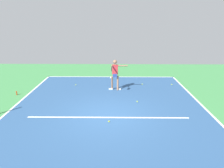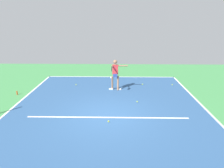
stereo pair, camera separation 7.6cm
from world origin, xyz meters
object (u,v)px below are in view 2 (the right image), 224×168
(tennis_player, at_px, (115,73))
(tennis_ball_far_corner, at_px, (137,102))
(tennis_ball_centre_court, at_px, (143,84))
(water_bottle, at_px, (17,93))
(tennis_ball_near_service_line, at_px, (109,121))
(tennis_ball_near_player, at_px, (76,85))
(tennis_ball_by_baseline, at_px, (172,85))

(tennis_player, relative_size, tennis_ball_far_corner, 27.78)
(tennis_player, height_order, tennis_ball_centre_court, tennis_player)
(tennis_ball_far_corner, relative_size, water_bottle, 0.30)
(tennis_ball_near_service_line, bearing_deg, tennis_ball_near_player, -64.98)
(tennis_player, height_order, tennis_ball_by_baseline, tennis_player)
(tennis_ball_near_service_line, height_order, tennis_ball_centre_court, same)
(tennis_ball_far_corner, relative_size, tennis_ball_centre_court, 1.00)
(tennis_ball_near_service_line, height_order, tennis_ball_near_player, same)
(tennis_ball_near_player, xyz_separation_m, water_bottle, (2.99, 1.80, 0.08))
(tennis_ball_far_corner, bearing_deg, water_bottle, -8.22)
(tennis_ball_near_service_line, bearing_deg, tennis_ball_centre_court, -111.92)
(tennis_ball_far_corner, bearing_deg, tennis_ball_near_service_line, 56.82)
(water_bottle, bearing_deg, tennis_ball_far_corner, 171.78)
(tennis_ball_centre_court, bearing_deg, tennis_ball_by_baseline, 178.73)
(water_bottle, bearing_deg, tennis_ball_centre_court, -165.03)
(tennis_player, height_order, tennis_ball_near_player, tennis_player)
(tennis_ball_far_corner, bearing_deg, tennis_ball_centre_court, -102.35)
(tennis_player, height_order, tennis_ball_far_corner, tennis_player)
(tennis_ball_near_service_line, relative_size, water_bottle, 0.30)
(tennis_ball_far_corner, bearing_deg, tennis_ball_by_baseline, -131.59)
(water_bottle, bearing_deg, tennis_ball_near_player, -148.98)
(tennis_ball_far_corner, xyz_separation_m, tennis_ball_centre_court, (-0.64, -2.92, 0.00))
(tennis_ball_far_corner, distance_m, tennis_ball_near_player, 4.60)
(tennis_ball_far_corner, relative_size, tennis_ball_near_player, 1.00)
(tennis_ball_near_player, distance_m, water_bottle, 3.49)
(tennis_player, xyz_separation_m, tennis_ball_far_corner, (-1.14, 1.90, -1.03))
(tennis_ball_near_player, height_order, water_bottle, water_bottle)
(tennis_ball_far_corner, distance_m, tennis_ball_near_service_line, 2.54)
(tennis_player, distance_m, tennis_ball_by_baseline, 3.95)
(tennis_ball_near_service_line, xyz_separation_m, tennis_ball_near_player, (2.28, -4.89, 0.00))
(tennis_ball_centre_court, bearing_deg, tennis_ball_near_player, 2.05)
(tennis_ball_centre_court, xyz_separation_m, tennis_ball_near_player, (4.32, 0.15, 0.00))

